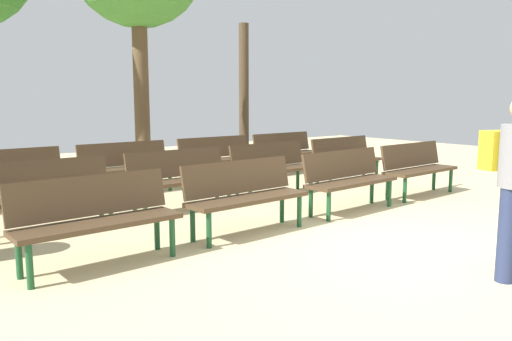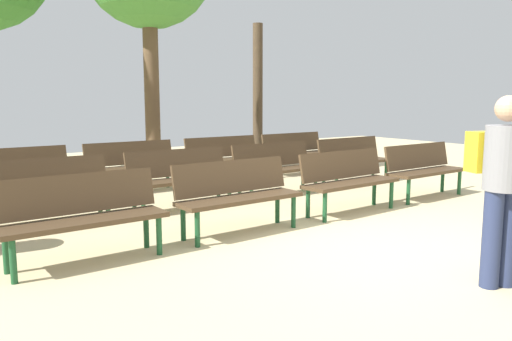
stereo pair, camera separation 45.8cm
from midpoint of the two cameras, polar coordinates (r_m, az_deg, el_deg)
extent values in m
plane|color=beige|center=(5.76, 17.62, -8.56)|extent=(24.00, 24.00, 0.00)
cube|color=#4C3823|center=(5.14, -16.36, -5.57)|extent=(1.62, 0.50, 0.05)
cube|color=#4C3823|center=(5.27, -17.23, -2.54)|extent=(1.60, 0.18, 0.40)
cylinder|color=#194C28|center=(4.86, -23.45, -9.50)|extent=(0.06, 0.06, 0.40)
cylinder|color=#194C28|center=(5.33, -8.52, -7.37)|extent=(0.06, 0.06, 0.40)
cylinder|color=#194C28|center=(5.16, -24.27, -8.53)|extent=(0.06, 0.06, 0.40)
cylinder|color=#194C28|center=(5.60, -10.08, -6.63)|extent=(0.06, 0.06, 0.40)
cube|color=#4C3823|center=(6.01, 0.45, -3.25)|extent=(1.62, 0.52, 0.05)
cube|color=#4C3823|center=(6.13, -0.68, -0.71)|extent=(1.60, 0.20, 0.40)
cylinder|color=#194C28|center=(5.55, -4.32, -6.67)|extent=(0.06, 0.06, 0.40)
cylinder|color=#194C28|center=(6.39, 6.34, -4.71)|extent=(0.06, 0.06, 0.40)
cylinder|color=#194C28|center=(5.81, -6.04, -6.01)|extent=(0.06, 0.06, 0.40)
cylinder|color=#194C28|center=(6.62, 4.43, -4.23)|extent=(0.06, 0.06, 0.40)
cube|color=#4C3823|center=(7.29, 12.61, -1.43)|extent=(1.62, 0.54, 0.05)
cube|color=#4C3823|center=(7.38, 11.47, 0.65)|extent=(1.60, 0.22, 0.40)
cylinder|color=#194C28|center=(6.71, 9.78, -4.16)|extent=(0.06, 0.06, 0.40)
cylinder|color=#194C28|center=(7.78, 16.76, -2.68)|extent=(0.06, 0.06, 0.40)
cylinder|color=#194C28|center=(6.92, 7.82, -3.73)|extent=(0.06, 0.06, 0.40)
cylinder|color=#194C28|center=(7.97, 14.89, -2.36)|extent=(0.06, 0.06, 0.40)
cube|color=#4C3823|center=(8.74, 20.31, -0.16)|extent=(1.62, 0.51, 0.05)
cube|color=#4C3823|center=(8.82, 19.30, 1.56)|extent=(1.60, 0.19, 0.40)
cylinder|color=#194C28|center=(8.11, 18.48, -2.32)|extent=(0.06, 0.06, 0.40)
cylinder|color=#194C28|center=(9.29, 23.42, -1.28)|extent=(0.06, 0.06, 0.40)
cylinder|color=#194C28|center=(8.30, 16.67, -2.01)|extent=(0.06, 0.06, 0.40)
cylinder|color=#194C28|center=(9.45, 21.74, -1.04)|extent=(0.06, 0.06, 0.40)
cube|color=#4C3823|center=(6.67, -20.80, -2.65)|extent=(1.61, 0.47, 0.05)
cube|color=#4C3823|center=(6.83, -21.33, -0.36)|extent=(1.60, 0.15, 0.40)
cylinder|color=#194C28|center=(6.77, -14.61, -4.19)|extent=(0.06, 0.06, 0.40)
cylinder|color=#194C28|center=(7.06, -15.53, -3.71)|extent=(0.06, 0.06, 0.40)
cube|color=#4C3823|center=(7.39, -6.51, -1.15)|extent=(1.61, 0.48, 0.05)
cube|color=#4C3823|center=(7.53, -7.29, 0.89)|extent=(1.60, 0.16, 0.40)
cylinder|color=#194C28|center=(6.98, -10.86, -3.70)|extent=(0.06, 0.06, 0.40)
cylinder|color=#194C28|center=(7.66, -1.32, -2.49)|extent=(0.06, 0.06, 0.40)
cylinder|color=#194C28|center=(7.27, -11.93, -3.26)|extent=(0.06, 0.06, 0.40)
cylinder|color=#194C28|center=(7.92, -2.63, -2.14)|extent=(0.06, 0.06, 0.40)
cube|color=#4C3823|center=(8.42, 4.18, 0.03)|extent=(1.62, 0.53, 0.05)
cube|color=#4C3823|center=(8.54, 3.30, 1.81)|extent=(1.60, 0.21, 0.40)
cylinder|color=#194C28|center=(7.89, 1.14, -2.18)|extent=(0.06, 0.06, 0.40)
cylinder|color=#194C28|center=(8.82, 8.25, -1.16)|extent=(0.06, 0.06, 0.40)
cylinder|color=#194C28|center=(8.14, -0.27, -1.86)|extent=(0.06, 0.06, 0.40)
cylinder|color=#194C28|center=(9.04, 6.80, -0.90)|extent=(0.06, 0.06, 0.40)
cube|color=#4C3823|center=(9.77, 12.64, 0.98)|extent=(1.62, 0.53, 0.05)
cube|color=#4C3823|center=(9.87, 11.79, 2.51)|extent=(1.60, 0.21, 0.40)
cylinder|color=#194C28|center=(9.17, 10.55, -0.86)|extent=(0.06, 0.06, 0.40)
cylinder|color=#194C28|center=(10.24, 15.80, -0.09)|extent=(0.06, 0.06, 0.40)
cylinder|color=#194C28|center=(9.38, 9.10, -0.62)|extent=(0.06, 0.06, 0.40)
cylinder|color=#194C28|center=(10.44, 14.40, 0.11)|extent=(0.06, 0.06, 0.40)
cube|color=#4C3823|center=(8.29, -24.06, -0.79)|extent=(1.62, 0.52, 0.05)
cube|color=#4C3823|center=(8.46, -24.46, 1.02)|extent=(1.60, 0.20, 0.40)
cylinder|color=#194C28|center=(8.36, -19.04, -2.05)|extent=(0.06, 0.06, 0.40)
cylinder|color=#194C28|center=(8.66, -19.70, -1.73)|extent=(0.06, 0.06, 0.40)
cube|color=#4C3823|center=(8.86, -12.21, 0.27)|extent=(1.61, 0.48, 0.05)
cube|color=#4C3823|center=(9.01, -12.77, 1.95)|extent=(1.60, 0.16, 0.40)
cylinder|color=#194C28|center=(8.49, -16.06, -1.76)|extent=(0.06, 0.06, 0.40)
cylinder|color=#194C28|center=(9.05, -7.70, -0.91)|extent=(0.06, 0.06, 0.40)
cylinder|color=#194C28|center=(8.79, -16.77, -1.46)|extent=(0.06, 0.06, 0.40)
cylinder|color=#194C28|center=(9.33, -8.63, -0.65)|extent=(0.06, 0.06, 0.40)
cube|color=#4C3823|center=(9.79, -1.99, 1.19)|extent=(1.61, 0.47, 0.05)
cube|color=#4C3823|center=(9.93, -2.63, 2.71)|extent=(1.60, 0.15, 0.40)
cylinder|color=#194C28|center=(9.32, -5.03, -0.61)|extent=(0.06, 0.06, 0.40)
cylinder|color=#194C28|center=(10.09, 1.84, 0.10)|extent=(0.06, 0.06, 0.40)
cylinder|color=#194C28|center=(9.59, -6.00, -0.37)|extent=(0.06, 0.06, 0.40)
cylinder|color=#194C28|center=(10.34, 0.77, 0.30)|extent=(0.06, 0.06, 0.40)
cube|color=#4C3823|center=(10.88, 5.97, 1.86)|extent=(1.62, 0.51, 0.05)
cube|color=#4C3823|center=(11.01, 5.28, 3.22)|extent=(1.60, 0.19, 0.40)
cylinder|color=#194C28|center=(10.33, 3.70, 0.28)|extent=(0.06, 0.06, 0.40)
cylinder|color=#194C28|center=(11.28, 9.11, 0.86)|extent=(0.06, 0.06, 0.40)
cylinder|color=#194C28|center=(10.57, 2.57, 0.47)|extent=(0.06, 0.06, 0.40)
cylinder|color=#194C28|center=(11.51, 7.97, 1.03)|extent=(0.06, 0.06, 0.40)
cylinder|color=brown|center=(10.71, -10.54, 8.93)|extent=(0.31, 0.31, 3.57)
cylinder|color=#4C3A28|center=(13.40, 1.19, 8.85)|extent=(0.26, 0.26, 3.55)
cylinder|color=navy|center=(4.99, 29.05, -6.76)|extent=(0.16, 0.16, 0.85)
cylinder|color=navy|center=(4.88, 27.68, -6.97)|extent=(0.16, 0.16, 0.85)
cylinder|color=gray|center=(4.81, 28.94, 1.23)|extent=(0.43, 0.43, 0.55)
sphere|color=tan|center=(4.79, 29.28, 6.16)|extent=(0.22, 0.22, 0.22)
cube|color=yellow|center=(5.00, 26.92, 1.90)|extent=(0.32, 0.26, 0.36)
camera|label=1|loc=(0.23, -88.26, 0.25)|focal=35.22mm
camera|label=2|loc=(0.23, 91.74, -0.25)|focal=35.22mm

